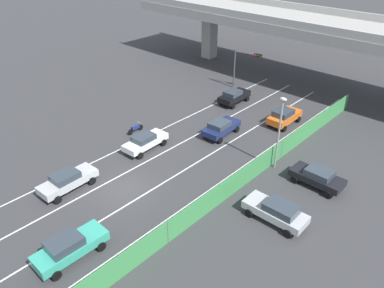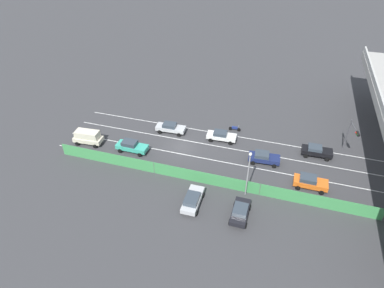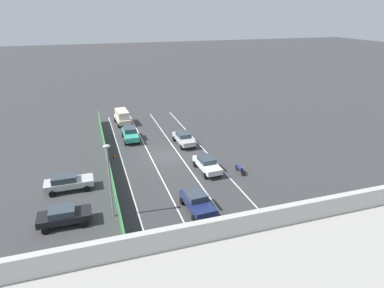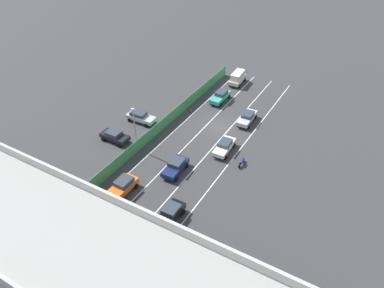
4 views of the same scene
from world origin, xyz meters
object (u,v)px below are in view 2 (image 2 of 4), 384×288
Objects in this scene: traffic_cone at (159,167)px; car_van_cream at (88,137)px; street_lamp at (248,170)px; car_taxi_teal at (132,146)px; car_sedan_navy at (264,157)px; car_sedan_black at (316,151)px; parked_wagon_silver at (193,200)px; car_taxi_orange at (310,182)px; parked_sedan_dark at (240,212)px; traffic_light at (352,133)px; motorcycle at (235,128)px; car_hatchback_white at (221,136)px; car_sedan_silver at (170,127)px.

car_van_cream is at bearing -101.23° from traffic_cone.
car_taxi_teal is at bearing -102.76° from street_lamp.
car_sedan_navy is 8.05m from car_sedan_black.
parked_wagon_silver is 8.26m from traffic_cone.
car_taxi_orange is at bearing 96.61° from traffic_cone.
parked_sedan_dark is (7.75, 24.80, -0.36)m from car_van_cream.
parked_sedan_dark is at bearing -6.77° from car_sedan_navy.
traffic_light is at bearing 103.23° from car_van_cream.
car_sedan_navy is 13.00m from parked_wagon_silver.
street_lamp reaches higher than motorcycle.
street_lamp is at bearing -179.89° from parked_sedan_dark.
car_van_cream reaches higher than car_taxi_teal.
car_taxi_teal is 5.98m from traffic_cone.
street_lamp is at bearing 83.67° from traffic_cone.
car_hatchback_white is 0.70× the size of street_lamp.
car_van_cream reaches higher than car_hatchback_white.
car_van_cream is at bearing -82.90° from car_sedan_navy.
traffic_light is at bearing 135.07° from street_lamp.
car_sedan_navy is 0.97× the size of parked_wagon_silver.
car_sedan_black is at bearing 104.74° from car_taxi_teal.
parked_wagon_silver is at bearing -57.46° from street_lamp.
motorcycle reaches higher than traffic_cone.
car_sedan_silver is at bearing -150.47° from parked_wagon_silver.
parked_sedan_dark is 0.64× the size of street_lamp.
car_taxi_teal is at bearing -123.30° from parked_wagon_silver.
traffic_light is 0.76× the size of street_lamp.
motorcycle is 3.50× the size of traffic_cone.
car_sedan_silver reaches higher than parked_sedan_dark.
street_lamp is at bearing -37.84° from car_sedan_black.
traffic_cone is at bearing 9.83° from car_sedan_silver.
car_van_cream is 1.05× the size of parked_sedan_dark.
car_van_cream is at bearing -111.83° from parked_wagon_silver.
car_van_cream is 7.98× the size of traffic_cone.
street_lamp reaches higher than parked_wagon_silver.
parked_wagon_silver reaches higher than motorcycle.
car_sedan_black is at bearing 101.92° from car_van_cream.
traffic_light reaches higher than car_hatchback_white.
traffic_cone is (9.23, -6.70, -0.61)m from car_hatchback_white.
parked_wagon_silver is 7.63m from street_lamp.
motorcycle is at bearing -103.32° from car_sedan_black.
car_van_cream is (3.25, -26.11, 0.35)m from car_sedan_navy.
parked_sedan_dark reaches higher than car_hatchback_white.
parked_wagon_silver is 0.91× the size of traffic_light.
car_taxi_orange reaches higher than car_sedan_navy.
parked_sedan_dark is at bearing 72.64° from car_van_cream.
parked_wagon_silver is at bearing -91.64° from parked_sedan_dark.
car_hatchback_white is 1.03× the size of car_van_cream.
traffic_light is (1.20, 16.73, 3.16)m from motorcycle.
street_lamp is at bearing 77.24° from car_taxi_teal.
car_taxi_orange is at bearing 89.29° from car_taxi_teal.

